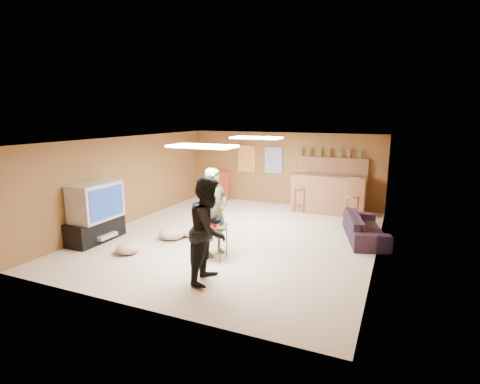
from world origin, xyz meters
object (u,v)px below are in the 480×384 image
at_px(tv_body, 96,201).
at_px(sofa, 365,227).
at_px(tray_table, 214,242).
at_px(person_black, 209,230).
at_px(bar_counter, 328,194).
at_px(person_olive, 215,212).

bearing_deg(tv_body, sofa, 24.77).
bearing_deg(tray_table, person_black, -66.89).
bearing_deg(tv_body, bar_counter, 47.00).
distance_m(person_olive, tray_table, 0.58).
bearing_deg(person_olive, sofa, -35.71).
bearing_deg(bar_counter, sofa, -58.80).
bearing_deg(tv_body, tray_table, 2.66).
xyz_separation_m(bar_counter, person_olive, (-1.43, -4.13, 0.32)).
xyz_separation_m(tv_body, person_black, (3.17, -0.76, -0.02)).
height_order(bar_counter, person_olive, person_olive).
height_order(person_olive, sofa, person_olive).
bearing_deg(person_olive, tray_table, -145.18).
relative_size(person_olive, sofa, 0.91).
relative_size(bar_counter, sofa, 1.05).
bearing_deg(person_olive, tv_body, 111.85).
relative_size(bar_counter, tray_table, 3.04).
distance_m(tv_body, bar_counter, 6.09).
xyz_separation_m(person_olive, person_black, (0.45, -1.08, 0.01)).
bearing_deg(tray_table, sofa, 42.40).
bearing_deg(person_olive, bar_counter, -4.04).
xyz_separation_m(person_olive, sofa, (2.63, 2.15, -0.59)).
height_order(person_black, sofa, person_black).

